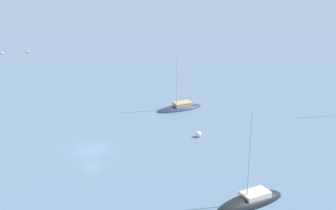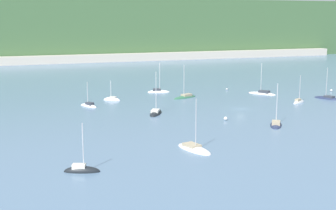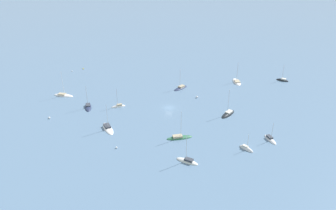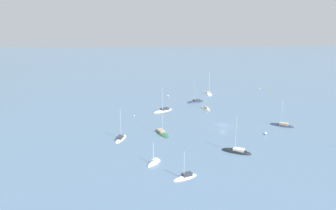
{
  "view_description": "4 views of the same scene",
  "coord_description": "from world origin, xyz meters",
  "views": [
    {
      "loc": [
        -37.56,
        42.08,
        25.52
      ],
      "look_at": [
        -3.46,
        -13.48,
        2.76
      ],
      "focal_mm": 50.0,
      "sensor_mm": 36.0,
      "label": 1
    },
    {
      "loc": [
        -58.49,
        -105.39,
        23.22
      ],
      "look_at": [
        -17.65,
        6.58,
        1.0
      ],
      "focal_mm": 50.0,
      "sensor_mm": 36.0,
      "label": 2
    },
    {
      "loc": [
        -18.84,
        111.73,
        57.85
      ],
      "look_at": [
        0.15,
        1.19,
        1.82
      ],
      "focal_mm": 35.0,
      "sensor_mm": 36.0,
      "label": 3
    },
    {
      "loc": [
        -102.97,
        25.29,
        35.25
      ],
      "look_at": [
        12.25,
        17.79,
        4.0
      ],
      "focal_mm": 35.0,
      "sensor_mm": 36.0,
      "label": 4
    }
  ],
  "objects": [
    {
      "name": "mooring_buoy_1",
      "position": [
        11.52,
        30.25,
        0.29
      ],
      "size": [
        0.58,
        0.58,
        0.58
      ],
      "color": "white",
      "rests_on": "ground_plane"
    },
    {
      "name": "sailboat_0",
      "position": [
        19.63,
        2.46,
        0.12
      ],
      "size": [
        5.54,
        3.87,
        8.46
      ],
      "rotation": [
        0.0,
        0.0,
        0.49
      ],
      "color": "white",
      "rests_on": "ground_plane"
    },
    {
      "name": "mooring_buoy_4",
      "position": [
        54.04,
        -30.94,
        0.27
      ],
      "size": [
        0.55,
        0.55,
        0.55
      ],
      "color": "white",
      "rests_on": "ground_plane"
    },
    {
      "name": "sailboat_9",
      "position": [
        -7.01,
        20.97,
        0.11
      ],
      "size": [
        8.97,
        5.53,
        10.47
      ],
      "rotation": [
        0.0,
        0.0,
        3.53
      ],
      "color": "#2D6647",
      "rests_on": "ground_plane"
    },
    {
      "name": "sailboat_5",
      "position": [
        -1.92,
        -19.53,
        0.13
      ],
      "size": [
        6.46,
        7.94,
        9.84
      ],
      "rotation": [
        0.0,
        0.0,
        0.98
      ],
      "color": "#232D4C",
      "rests_on": "ground_plane"
    },
    {
      "name": "sailboat_6",
      "position": [
        31.19,
        4.86,
        0.09
      ],
      "size": [
        5.35,
        8.22,
        9.8
      ],
      "rotation": [
        0.0,
        0.0,
        1.97
      ],
      "color": "#232D4C",
      "rests_on": "ground_plane"
    },
    {
      "name": "sailboat_10",
      "position": [
        -28.45,
        23.89,
        0.08
      ],
      "size": [
        4.87,
        4.25,
        6.62
      ],
      "rotation": [
        0.0,
        0.0,
        2.48
      ],
      "color": "silver",
      "rests_on": "ground_plane"
    },
    {
      "name": "ground_plane",
      "position": [
        0.0,
        0.0,
        0.0
      ],
      "size": [
        600.0,
        600.0,
        0.0
      ],
      "primitive_type": "plane",
      "color": "slate"
    },
    {
      "name": "sailboat_1",
      "position": [
        18.15,
        19.2,
        0.13
      ],
      "size": [
        7.41,
        8.85,
        10.14
      ],
      "rotation": [
        0.0,
        0.0,
        2.19
      ],
      "color": "white",
      "rests_on": "ground_plane"
    },
    {
      "name": "sailboat_2",
      "position": [
        -22.69,
        1.6,
        0.09
      ],
      "size": [
        6.18,
        8.31,
        11.28
      ],
      "rotation": [
        0.0,
        0.0,
        1.06
      ],
      "color": "black",
      "rests_on": "ground_plane"
    },
    {
      "name": "sailboat_4",
      "position": [
        -36.4,
        17.05,
        0.11
      ],
      "size": [
        4.51,
        6.44,
        7.22
      ],
      "rotation": [
        0.0,
        0.0,
        2.05
      ],
      "color": "silver",
      "rests_on": "ground_plane"
    },
    {
      "name": "sailboat_8",
      "position": [
        -11.11,
        33.42,
        0.13
      ],
      "size": [
        7.25,
        4.1,
        10.04
      ],
      "rotation": [
        0.0,
        0.0,
        5.97
      ],
      "color": "white",
      "rests_on": "ground_plane"
    },
    {
      "name": "mooring_buoy_2",
      "position": [
        41.59,
        15.91,
        0.35
      ],
      "size": [
        0.71,
        0.71,
        0.71
      ],
      "color": "white",
      "rests_on": "ground_plane"
    },
    {
      "name": "sailboat_7",
      "position": [
        45.53,
        -3.62,
        0.1
      ],
      "size": [
        8.7,
        3.11,
        11.58
      ],
      "rotation": [
        0.0,
        0.0,
        3.08
      ],
      "color": "silver",
      "rests_on": "ground_plane"
    },
    {
      "name": "mooring_buoy_3",
      "position": [
        -9.92,
        -10.98,
        0.42
      ],
      "size": [
        0.84,
        0.84,
        0.84
      ],
      "color": "white",
      "rests_on": "ground_plane"
    },
    {
      "name": "mooring_buoy_0",
      "position": [
        50.09,
        -35.3,
        0.27
      ],
      "size": [
        0.54,
        0.54,
        0.54
      ],
      "color": "yellow",
      "rests_on": "ground_plane"
    }
  ]
}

